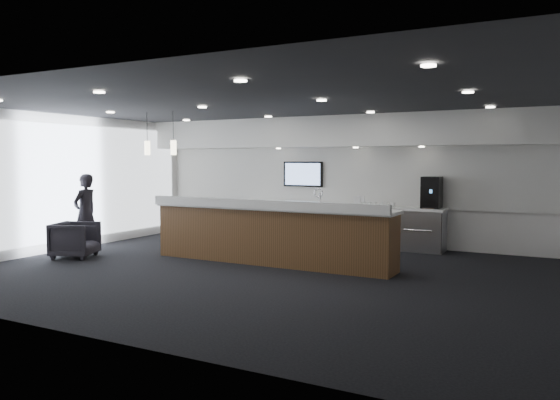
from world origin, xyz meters
The scene contains 24 objects.
ground centered at (0.00, 0.00, 0.00)m, with size 10.00×10.00×0.00m, color black.
ceiling centered at (0.00, 0.00, 3.00)m, with size 10.00×8.00×0.02m, color black.
back_wall centered at (0.00, 4.00, 1.50)m, with size 10.00×0.02×3.00m, color white.
left_wall centered at (-5.00, 0.00, 1.50)m, with size 0.02×8.00×3.00m, color white.
soffit_bulkhead centered at (0.00, 3.55, 2.65)m, with size 10.00×0.90×0.70m, color silver.
alcove_panel centered at (0.00, 3.97, 1.60)m, with size 9.80×0.06×1.40m, color silver.
window_blinds_wall centered at (-4.96, 0.00, 1.50)m, with size 0.04×7.36×2.55m, color silver.
back_credenza centered at (0.00, 3.64, 0.48)m, with size 5.06×0.66×0.95m.
wall_tv centered at (-1.00, 3.91, 1.65)m, with size 1.05×0.08×0.62m.
pendant_left centered at (-2.40, 0.80, 2.25)m, with size 0.12×0.12×0.30m, color #FBEDC4.
pendant_right centered at (-3.10, 0.80, 2.25)m, with size 0.12×0.12×0.30m, color #FBEDC4.
ceiling_can_lights centered at (0.00, 0.00, 2.97)m, with size 7.00×5.00×0.02m, color white, non-canonical shape.
service_counter centered at (-0.23, 0.83, 0.58)m, with size 4.99×0.87×1.49m.
coffee_machine centered at (2.20, 3.70, 1.29)m, with size 0.39×0.52×0.69m.
info_sign_left centered at (0.56, 3.53, 1.06)m, with size 0.16×0.02×0.22m, color white.
info_sign_right centered at (0.64, 3.55, 1.07)m, with size 0.18×0.02×0.24m, color white.
armchair centered at (-4.05, -0.50, 0.37)m, with size 0.79×0.81×0.74m, color black.
lounge_guest centered at (-4.50, 0.19, 0.85)m, with size 0.62×0.41×1.70m, color black.
cup_0 centered at (1.38, 3.57, 1.00)m, with size 0.11×0.11×0.10m, color white.
cup_1 centered at (1.24, 3.57, 1.00)m, with size 0.11×0.11×0.10m, color white.
cup_2 centered at (1.10, 3.57, 1.00)m, with size 0.11×0.11×0.10m, color white.
cup_3 centered at (0.96, 3.57, 1.00)m, with size 0.11×0.11×0.10m, color white.
cup_4 centered at (0.82, 3.57, 1.00)m, with size 0.11×0.11×0.10m, color white.
cup_5 centered at (0.68, 3.57, 1.00)m, with size 0.11×0.11×0.10m, color white.
Camera 1 is at (4.83, -8.30, 1.99)m, focal length 35.00 mm.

